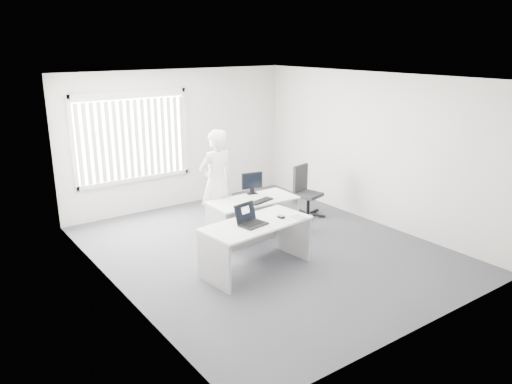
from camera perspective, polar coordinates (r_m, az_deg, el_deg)
ground at (r=8.36m, az=1.09°, el=-6.54°), size 6.00×6.00×0.00m
wall_back at (r=10.41m, az=-8.86°, el=6.02°), size 5.00×0.02×2.80m
wall_front at (r=5.90m, az=18.94°, el=-3.09°), size 5.00×0.02×2.80m
wall_left at (r=6.77m, az=-16.04°, el=-0.31°), size 0.02×6.00×2.80m
wall_right at (r=9.59m, az=13.23°, el=4.85°), size 0.02×6.00×2.80m
ceiling at (r=7.70m, az=1.21°, el=12.97°), size 5.00×6.00×0.02m
window at (r=9.95m, az=-13.94°, el=6.10°), size 2.32×0.06×1.76m
blinds at (r=9.90m, az=-13.80°, el=5.88°), size 2.20×0.10×1.50m
desk_near at (r=7.45m, az=0.05°, el=-5.02°), size 1.73×0.96×0.75m
desk_far at (r=8.70m, az=-0.32°, el=-2.06°), size 1.55×0.76×0.70m
office_chair at (r=9.88m, az=5.76°, el=-0.96°), size 0.70×0.70×1.01m
person at (r=8.78m, az=-4.55°, el=1.08°), size 0.72×0.51×1.89m
laptop at (r=7.22m, az=-0.31°, el=-2.70°), size 0.44×0.41×0.30m
paper_sheet at (r=7.59m, az=2.26°, el=-2.92°), size 0.38×0.34×0.00m
mouse at (r=7.56m, az=2.88°, el=-2.81°), size 0.08×0.12×0.05m
booklet at (r=7.60m, az=4.89°, el=-2.89°), size 0.16×0.22×0.01m
keyboard at (r=8.50m, az=0.60°, el=-1.05°), size 0.51×0.27×0.02m
monitor at (r=8.89m, az=-0.46°, el=1.01°), size 0.41×0.19×0.39m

